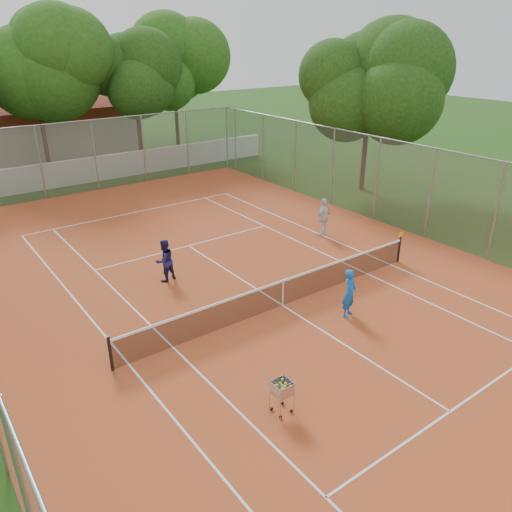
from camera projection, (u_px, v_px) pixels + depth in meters
ground at (282, 306)px, 16.73m from camera, size 120.00×120.00×0.00m
court_pad at (282, 306)px, 16.73m from camera, size 18.00×34.00×0.02m
court_lines at (282, 305)px, 16.72m from camera, size 10.98×23.78×0.01m
tennis_net at (283, 293)px, 16.52m from camera, size 11.88×0.10×0.98m
perimeter_fence at (284, 251)px, 15.92m from camera, size 18.00×34.00×4.00m
boundary_wall at (86, 170)px, 30.40m from camera, size 26.00×0.30×1.50m
clubhouse at (9, 127)px, 36.08m from camera, size 16.40×9.00×4.40m
tropical_trees at (60, 93)px, 30.88m from camera, size 29.00×19.00×10.00m
player_near at (350, 293)px, 15.81m from camera, size 0.70×0.59×1.62m
player_far_left at (165, 261)px, 18.12m from camera, size 0.88×0.75×1.60m
player_far_right at (324, 217)px, 22.23m from camera, size 1.09×0.68×1.73m
ball_hopper at (282, 396)px, 11.83m from camera, size 0.61×0.61×0.95m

